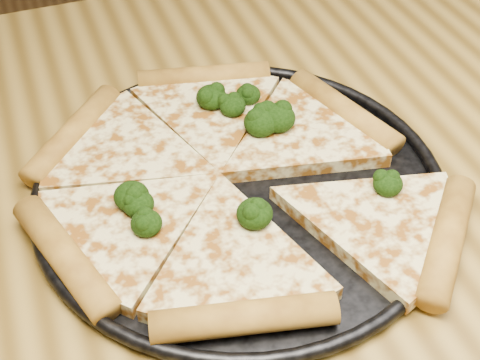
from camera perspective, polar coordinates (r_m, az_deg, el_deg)
name	(u,v)px	position (r m, az deg, el deg)	size (l,w,h in m)	color
dining_table	(306,256)	(0.71, 5.63, -6.42)	(1.20, 0.90, 0.75)	olive
pizza_pan	(240,186)	(0.64, 0.00, -0.53)	(0.39, 0.39, 0.02)	black
pizza	(229,178)	(0.63, -0.98, 0.21)	(0.41, 0.40, 0.03)	#E1D38A
broccoli_florets	(233,148)	(0.65, -0.61, 2.69)	(0.25, 0.21, 0.03)	black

